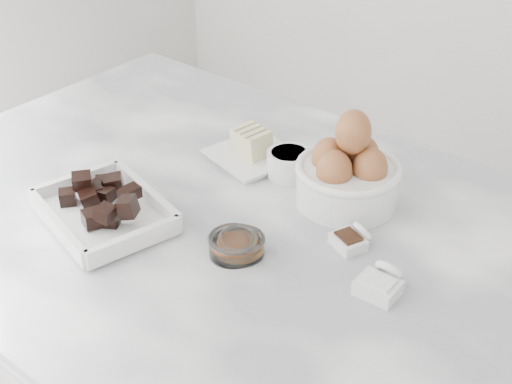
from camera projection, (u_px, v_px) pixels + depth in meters
marble_slab at (234, 228)px, 1.12m from camera, size 1.20×0.80×0.04m
chocolate_dish at (103, 208)px, 1.09m from camera, size 0.25×0.21×0.06m
butter_plate at (252, 150)px, 1.26m from camera, size 0.16×0.16×0.06m
sugar_ramekin at (289, 163)px, 1.21m from camera, size 0.08×0.08×0.05m
egg_bowl at (348, 173)px, 1.12m from camera, size 0.17×0.17×0.16m
honey_bowl at (242, 245)px, 1.03m from camera, size 0.07×0.07×0.03m
zest_bowl at (233, 245)px, 1.02m from camera, size 0.07×0.07×0.03m
vanilla_spoon at (352, 239)px, 1.04m from camera, size 0.06×0.07×0.04m
salt_spoon at (381, 283)px, 0.96m from camera, size 0.06×0.07×0.04m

